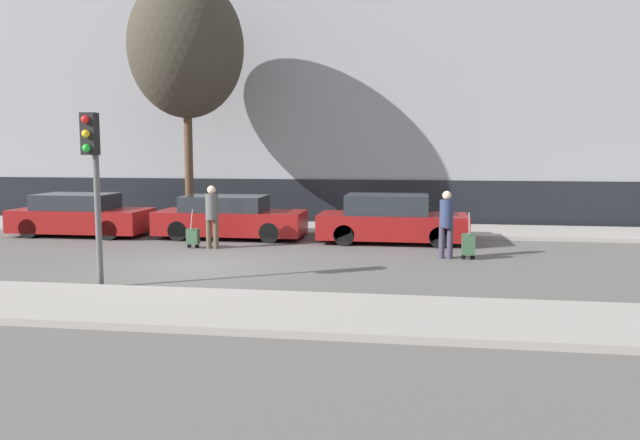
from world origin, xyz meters
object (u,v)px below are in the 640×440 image
at_px(parked_car_0, 81,216).
at_px(bare_tree_near_crossing, 186,48).
at_px(traffic_light, 93,164).
at_px(parked_bicycle, 413,217).
at_px(pedestrian_left, 212,213).
at_px(pedestrian_right, 446,220).
at_px(trolley_right, 468,244).
at_px(trolley_left, 193,236).
at_px(parked_car_2, 391,220).
at_px(parked_car_1, 229,218).

relative_size(parked_car_0, bare_tree_near_crossing, 0.51).
bearing_deg(traffic_light, parked_car_0, 121.71).
bearing_deg(parked_bicycle, parked_car_0, -166.30).
bearing_deg(bare_tree_near_crossing, pedestrian_left, -61.40).
xyz_separation_m(pedestrian_right, trolley_right, (0.55, -0.06, -0.59)).
height_order(pedestrian_left, bare_tree_near_crossing, bare_tree_near_crossing).
height_order(trolley_left, parked_bicycle, same).
bearing_deg(trolley_right, pedestrian_left, 174.40).
bearing_deg(parked_car_2, trolley_left, -160.93).
distance_m(pedestrian_right, bare_tree_near_crossing, 10.61).
height_order(trolley_left, bare_tree_near_crossing, bare_tree_near_crossing).
relative_size(parked_car_0, trolley_left, 3.92).
bearing_deg(parked_car_1, parked_car_2, -1.77).
xyz_separation_m(parked_bicycle, bare_tree_near_crossing, (-7.44, -0.69, 5.53)).
bearing_deg(pedestrian_right, trolley_right, 179.94).
relative_size(pedestrian_left, parked_bicycle, 0.98).
bearing_deg(parked_car_0, parked_bicycle, 13.70).
bearing_deg(trolley_left, parked_car_0, 156.88).
height_order(trolley_left, pedestrian_right, pedestrian_right).
xyz_separation_m(parked_car_2, bare_tree_near_crossing, (-6.82, 1.86, 5.36)).
height_order(trolley_right, bare_tree_near_crossing, bare_tree_near_crossing).
bearing_deg(trolley_right, parked_bicycle, 105.34).
distance_m(parked_car_2, pedestrian_right, 2.85).
bearing_deg(traffic_light, parked_car_2, 51.71).
bearing_deg(pedestrian_left, trolley_left, -179.93).
relative_size(parked_car_0, pedestrian_left, 2.43).
distance_m(trolley_right, bare_tree_near_crossing, 11.34).
bearing_deg(parked_car_2, trolley_right, -51.17).
distance_m(trolley_right, traffic_light, 8.92).
distance_m(trolley_left, trolley_right, 7.40).
bearing_deg(pedestrian_right, pedestrian_left, 0.95).
bearing_deg(pedestrian_right, parked_bicycle, -74.00).
height_order(parked_car_0, parked_bicycle, parked_car_0).
bearing_deg(trolley_right, traffic_light, -149.39).
bearing_deg(bare_tree_near_crossing, traffic_light, -81.18).
xyz_separation_m(parked_car_1, trolley_right, (6.93, -2.65, -0.25)).
bearing_deg(pedestrian_right, trolley_left, 1.60).
distance_m(pedestrian_left, trolley_right, 6.88).
bearing_deg(parked_car_1, trolley_left, -102.33).
relative_size(trolley_right, bare_tree_near_crossing, 0.14).
xyz_separation_m(parked_car_0, pedestrian_right, (11.20, -2.45, 0.33)).
bearing_deg(trolley_right, pedestrian_right, 173.47).
xyz_separation_m(trolley_left, bare_tree_near_crossing, (-1.46, 3.71, 5.69)).
height_order(parked_car_0, trolley_left, parked_car_0).
bearing_deg(trolley_left, parked_bicycle, 36.31).
relative_size(trolley_left, parked_bicycle, 0.61).
distance_m(trolley_left, parked_bicycle, 7.43).
bearing_deg(pedestrian_right, traffic_light, 39.39).
height_order(parked_car_2, bare_tree_near_crossing, bare_tree_near_crossing).
bearing_deg(trolley_right, parked_car_2, 128.83).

